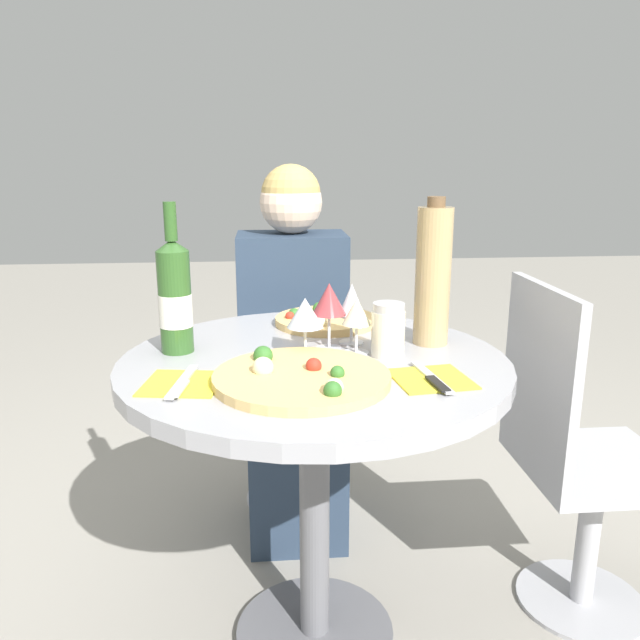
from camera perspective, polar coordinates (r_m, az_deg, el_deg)
ground_plane at (r=1.79m, az=-0.48°, el=-26.88°), size 12.00×12.00×0.00m
dining_table at (r=1.46m, az=-0.53°, el=-8.47°), size 0.88×0.88×0.75m
chair_behind_diner at (r=2.22m, az=-2.55°, el=-5.44°), size 0.38×0.38×0.89m
seated_diner at (r=2.04m, az=-2.40°, el=-4.10°), size 0.35×0.48×1.17m
chair_empty_side at (r=1.77m, az=22.14°, el=-11.88°), size 0.38×0.38×0.89m
pizza_large at (r=1.26m, az=-1.77°, el=-5.24°), size 0.36×0.36×0.05m
pizza_small_far at (r=1.69m, az=0.39°, el=0.00°), size 0.27×0.27×0.05m
wine_bottle at (r=1.46m, az=-13.13°, el=2.06°), size 0.08×0.08×0.35m
tall_carafe at (r=1.51m, az=10.29°, el=4.02°), size 0.08×0.08×0.35m
sugar_shaker at (r=1.42m, az=6.21°, el=-0.87°), size 0.08×0.08×0.12m
wine_glass_front_left at (r=1.41m, az=-1.37°, el=0.58°), size 0.08×0.08×0.13m
wine_glass_center at (r=1.45m, az=0.84°, el=1.83°), size 0.08×0.08×0.16m
wine_glass_front_right at (r=1.42m, az=3.37°, el=0.65°), size 0.07×0.07×0.13m
wine_glass_back_right at (r=1.50m, az=2.92°, el=1.71°), size 0.07×0.07×0.15m
place_setting_left at (r=1.28m, az=-12.49°, el=-5.68°), size 0.17×0.19×0.01m
place_setting_right at (r=1.29m, az=10.17°, el=-5.32°), size 0.17×0.19×0.01m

